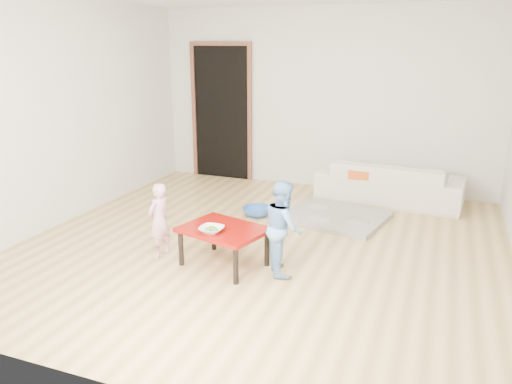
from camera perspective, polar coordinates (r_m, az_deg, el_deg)
The scene contains 13 objects.
floor at distance 5.40m, azimuth 0.77°, elevation -6.06°, with size 5.00×5.00×0.01m, color #A78847.
back_wall at distance 7.42m, azimuth 7.62°, elevation 10.43°, with size 5.00×0.02×2.60m, color beige.
left_wall at distance 6.34m, azimuth -21.14°, elevation 8.45°, with size 0.02×5.00×2.60m, color beige.
doorway at distance 7.96m, azimuth -3.89°, elevation 8.95°, with size 1.02×0.08×2.11m, color brown, non-canonical shape.
sofa at distance 6.99m, azimuth 14.97°, elevation 1.09°, with size 1.90×0.74×0.56m, color beige.
cushion at distance 6.83m, azimuth 12.46°, elevation 2.16°, with size 0.43×0.38×0.11m, color #E95819.
red_table at distance 4.86m, azimuth -3.69°, elevation -6.25°, with size 0.78×0.58×0.39m, color maroon, non-canonical shape.
bowl at distance 4.67m, azimuth -5.11°, elevation -4.31°, with size 0.22×0.22×0.05m, color white.
broccoli at distance 4.67m, azimuth -5.11°, elevation -4.30°, with size 0.12×0.12×0.06m, color #2D5919, non-canonical shape.
child_pink at distance 5.09m, azimuth -11.03°, elevation -3.19°, with size 0.28×0.18×0.76m, color #DD6580.
child_blue at distance 4.64m, azimuth 3.15°, elevation -4.04°, with size 0.43×0.34×0.89m, color #5790C9.
basin at distance 6.26m, azimuth 0.10°, elevation -2.24°, with size 0.36×0.36×0.11m, color #2C5BA9.
blanket at distance 6.23m, azimuth 8.90°, elevation -2.82°, with size 1.19×0.99×0.06m, color #AEA69A, non-canonical shape.
Camera 1 is at (1.72, -4.67, 2.08)m, focal length 35.00 mm.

